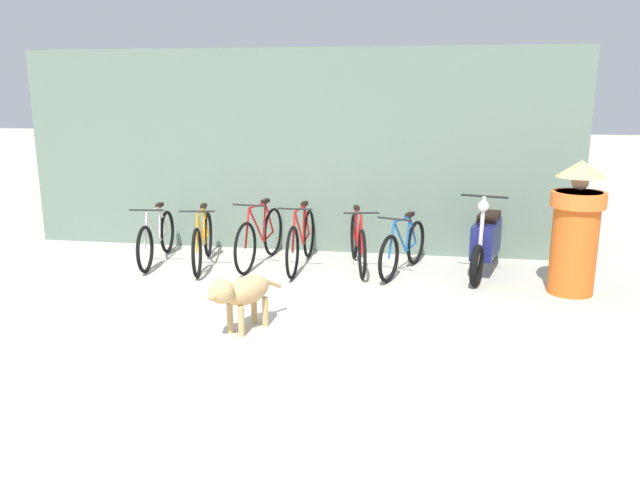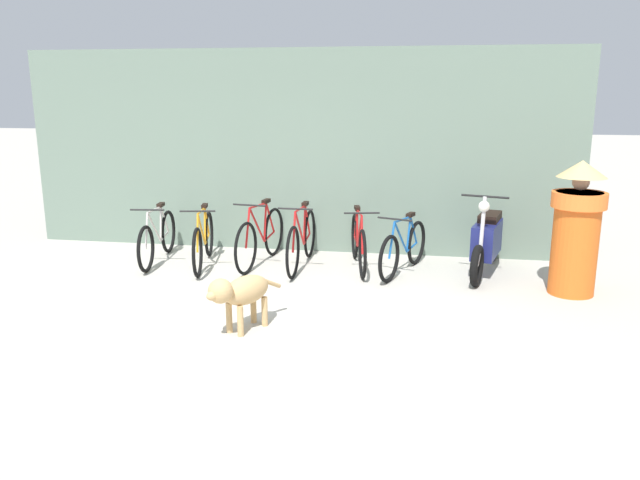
# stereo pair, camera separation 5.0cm
# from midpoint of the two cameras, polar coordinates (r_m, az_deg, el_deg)

# --- Properties ---
(ground_plane) EXTENTS (60.00, 60.00, 0.00)m
(ground_plane) POSITION_cam_midpoint_polar(r_m,az_deg,el_deg) (6.50, -8.09, -7.95)
(ground_plane) COLOR #B7B2A5
(shop_wall_back) EXTENTS (8.22, 0.20, 2.95)m
(shop_wall_back) POSITION_cam_midpoint_polar(r_m,az_deg,el_deg) (9.31, -2.15, 8.08)
(shop_wall_back) COLOR slate
(shop_wall_back) RESTS_ON ground
(bicycle_0) EXTENTS (0.46, 1.67, 0.83)m
(bicycle_0) POSITION_cam_midpoint_polar(r_m,az_deg,el_deg) (9.03, -14.47, 0.17)
(bicycle_0) COLOR black
(bicycle_0) RESTS_ON ground
(bicycle_1) EXTENTS (0.50, 1.69, 0.85)m
(bicycle_1) POSITION_cam_midpoint_polar(r_m,az_deg,el_deg) (8.69, -10.44, -0.08)
(bicycle_1) COLOR black
(bicycle_1) RESTS_ON ground
(bicycle_2) EXTENTS (0.46, 1.71, 0.91)m
(bicycle_2) POSITION_cam_midpoint_polar(r_m,az_deg,el_deg) (8.65, -5.28, 0.21)
(bicycle_2) COLOR black
(bicycle_2) RESTS_ON ground
(bicycle_3) EXTENTS (0.46, 1.77, 0.89)m
(bicycle_3) POSITION_cam_midpoint_polar(r_m,az_deg,el_deg) (8.48, -1.51, -0.06)
(bicycle_3) COLOR black
(bicycle_3) RESTS_ON ground
(bicycle_4) EXTENTS (0.50, 1.62, 0.84)m
(bicycle_4) POSITION_cam_midpoint_polar(r_m,az_deg,el_deg) (8.46, 3.70, -0.26)
(bicycle_4) COLOR black
(bicycle_4) RESTS_ON ground
(bicycle_5) EXTENTS (0.62, 1.51, 0.80)m
(bicycle_5) POSITION_cam_midpoint_polar(r_m,az_deg,el_deg) (8.29, 7.82, -0.79)
(bicycle_5) COLOR black
(bicycle_5) RESTS_ON ground
(motorcycle) EXTENTS (0.64, 1.77, 1.10)m
(motorcycle) POSITION_cam_midpoint_polar(r_m,az_deg,el_deg) (8.47, 15.15, -0.11)
(motorcycle) COLOR black
(motorcycle) RESTS_ON ground
(stray_dog) EXTENTS (0.59, 0.94, 0.62)m
(stray_dog) POSITION_cam_midpoint_polar(r_m,az_deg,el_deg) (6.25, -7.03, -4.74)
(stray_dog) COLOR tan
(stray_dog) RESTS_ON ground
(person_in_robes) EXTENTS (0.83, 0.83, 1.59)m
(person_in_robes) POSITION_cam_midpoint_polar(r_m,az_deg,el_deg) (7.86, 22.57, 1.11)
(person_in_robes) COLOR orange
(person_in_robes) RESTS_ON ground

